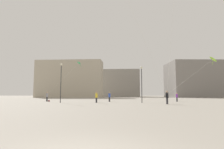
{
  "coord_description": "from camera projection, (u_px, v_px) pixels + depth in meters",
  "views": [
    {
      "loc": [
        0.85,
        -4.12,
        1.4
      ],
      "look_at": [
        0.0,
        17.52,
        3.63
      ],
      "focal_mm": 30.31,
      "sensor_mm": 36.0,
      "label": 1
    }
  ],
  "objects": [
    {
      "name": "person_in_grey",
      "position": [
        47.0,
        96.0,
        35.43
      ],
      "size": [
        0.39,
        0.39,
        1.81
      ],
      "rotation": [
        0.0,
        0.0,
        3.02
      ],
      "color": "#2D2D33",
      "rests_on": "ground_plane"
    },
    {
      "name": "person_in_black",
      "position": [
        167.0,
        97.0,
        26.27
      ],
      "size": [
        0.4,
        0.4,
        1.85
      ],
      "rotation": [
        0.0,
        0.0,
        5.32
      ],
      "color": "#2D2D33",
      "rests_on": "ground_plane"
    },
    {
      "name": "person_in_purple",
      "position": [
        177.0,
        97.0,
        34.7
      ],
      "size": [
        0.36,
        0.36,
        1.64
      ],
      "rotation": [
        0.0,
        0.0,
        4.62
      ],
      "color": "#2D2D33",
      "rests_on": "ground_plane"
    },
    {
      "name": "person_in_yellow",
      "position": [
        96.0,
        97.0,
        30.49
      ],
      "size": [
        0.38,
        0.38,
        1.74
      ],
      "rotation": [
        0.0,
        0.0,
        0.29
      ],
      "color": "#2D2D33",
      "rests_on": "ground_plane"
    },
    {
      "name": "person_in_blue",
      "position": [
        109.0,
        96.0,
        33.96
      ],
      "size": [
        0.39,
        0.39,
        1.77
      ],
      "rotation": [
        0.0,
        0.0,
        4.26
      ],
      "color": "#2D2D33",
      "rests_on": "ground_plane"
    },
    {
      "name": "kite_emerald_delta",
      "position": [
        78.0,
        64.0,
        36.23
      ],
      "size": [
        6.32,
        1.05,
        6.26
      ],
      "color": "green"
    },
    {
      "name": "kite_lime_diamond",
      "position": [
        213.0,
        59.0,
        25.31
      ],
      "size": [
        6.53,
        1.87,
        5.17
      ],
      "color": "#8CD12D"
    },
    {
      "name": "building_left_hall",
      "position": [
        70.0,
        79.0,
        75.84
      ],
      "size": [
        26.02,
        9.37,
        14.55
      ],
      "color": "#B2A893",
      "rests_on": "ground_plane"
    },
    {
      "name": "building_centre_hall",
      "position": [
        116.0,
        84.0,
        98.25
      ],
      "size": [
        24.18,
        16.69,
        13.38
      ],
      "color": "gray",
      "rests_on": "ground_plane"
    },
    {
      "name": "building_right_hall",
      "position": [
        200.0,
        80.0,
        79.92
      ],
      "size": [
        27.21,
        17.57,
        14.65
      ],
      "color": "gray",
      "rests_on": "ground_plane"
    },
    {
      "name": "lamppost_east",
      "position": [
        142.0,
        79.0,
        29.74
      ],
      "size": [
        0.36,
        0.36,
        5.74
      ],
      "color": "#2D2D30",
      "rests_on": "ground_plane"
    },
    {
      "name": "lamppost_west",
      "position": [
        61.0,
        77.0,
        30.23
      ],
      "size": [
        0.36,
        0.36,
        6.31
      ],
      "color": "#2D2D30",
      "rests_on": "ground_plane"
    },
    {
      "name": "handbag_beside_flyer",
      "position": [
        49.0,
        101.0,
        35.42
      ],
      "size": [
        0.35,
        0.29,
        0.24
      ],
      "primitive_type": "cube",
      "rotation": [
        0.0,
        0.0,
        2.58
      ],
      "color": "maroon",
      "rests_on": "ground_plane"
    }
  ]
}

